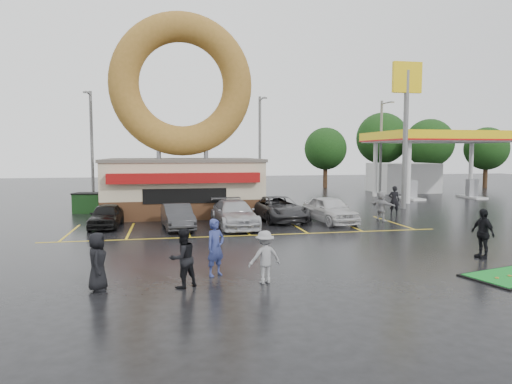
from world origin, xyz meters
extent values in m
plane|color=black|center=(0.00, 0.00, 0.00)|extent=(120.00, 120.00, 0.00)
cube|color=#472B19|center=(-3.00, 13.00, 0.60)|extent=(10.00, 8.00, 1.20)
cube|color=beige|center=(-3.00, 13.00, 2.35)|extent=(10.00, 8.00, 2.30)
cube|color=#59544C|center=(-3.00, 13.00, 3.60)|extent=(10.20, 8.20, 0.20)
cube|color=maroon|center=(-3.00, 8.70, 2.60)|extent=(9.00, 0.60, 0.60)
cylinder|color=slate|center=(-4.60, 13.00, 4.30)|extent=(0.30, 0.30, 1.20)
cylinder|color=slate|center=(-1.40, 13.00, 4.30)|extent=(0.30, 0.30, 1.20)
torus|color=brown|center=(-3.00, 13.00, 8.70)|extent=(9.60, 2.00, 9.60)
cylinder|color=silver|center=(15.00, 15.00, 2.50)|extent=(0.40, 0.40, 5.00)
cylinder|color=silver|center=(15.00, 21.00, 2.50)|extent=(0.40, 0.40, 5.00)
cylinder|color=silver|center=(25.00, 21.00, 2.50)|extent=(0.40, 0.40, 5.00)
cube|color=silver|center=(20.00, 18.00, 5.25)|extent=(12.00, 8.00, 0.50)
cube|color=yellow|center=(20.00, 18.00, 5.55)|extent=(12.30, 8.30, 0.70)
cube|color=#99999E|center=(17.00, 18.00, 0.90)|extent=(0.90, 0.60, 1.60)
cube|color=#99999E|center=(23.00, 18.00, 0.90)|extent=(0.90, 0.60, 1.60)
cube|color=silver|center=(20.00, 25.00, 1.50)|extent=(6.00, 5.00, 3.00)
cylinder|color=slate|center=(13.00, 12.00, 5.00)|extent=(0.36, 0.36, 10.00)
cube|color=yellow|center=(13.00, 12.00, 9.50)|extent=(2.20, 0.30, 2.20)
cylinder|color=slate|center=(-10.00, 20.00, 4.50)|extent=(0.24, 0.24, 9.00)
cylinder|color=slate|center=(-10.00, 19.00, 8.70)|extent=(0.12, 2.00, 0.12)
cube|color=slate|center=(-10.00, 18.00, 8.65)|extent=(0.40, 0.18, 0.12)
cylinder|color=slate|center=(4.00, 21.00, 4.50)|extent=(0.24, 0.24, 9.00)
cylinder|color=slate|center=(4.00, 20.00, 8.70)|extent=(0.12, 2.00, 0.12)
cube|color=slate|center=(4.00, 19.00, 8.65)|extent=(0.40, 0.18, 0.12)
cylinder|color=slate|center=(16.00, 22.00, 4.50)|extent=(0.24, 0.24, 9.00)
cylinder|color=slate|center=(16.00, 21.00, 8.70)|extent=(0.12, 2.00, 0.12)
cube|color=slate|center=(16.00, 20.00, 8.65)|extent=(0.40, 0.18, 0.12)
cylinder|color=#332114|center=(26.00, 30.00, 1.44)|extent=(0.50, 0.50, 2.88)
sphere|color=black|center=(26.00, 30.00, 5.20)|extent=(5.60, 5.60, 5.60)
cylinder|color=#332114|center=(32.00, 28.00, 1.26)|extent=(0.50, 0.50, 2.52)
sphere|color=black|center=(32.00, 28.00, 4.55)|extent=(4.90, 4.90, 4.90)
cylinder|color=#332114|center=(22.00, 34.00, 1.62)|extent=(0.50, 0.50, 3.24)
sphere|color=black|center=(22.00, 34.00, 5.85)|extent=(6.30, 6.30, 6.30)
cylinder|color=#332114|center=(14.00, 32.00, 1.26)|extent=(0.50, 0.50, 2.52)
sphere|color=black|center=(14.00, 32.00, 4.55)|extent=(4.90, 4.90, 4.90)
imported|color=black|center=(-7.37, 7.27, 0.66)|extent=(1.73, 3.92, 1.31)
imported|color=#2D2C2F|center=(-3.52, 6.02, 0.68)|extent=(1.89, 4.24, 1.35)
imported|color=#AEAFB4|center=(-0.42, 6.12, 0.74)|extent=(2.43, 5.23, 1.48)
imported|color=#2C2C2E|center=(2.55, 8.00, 0.73)|extent=(3.12, 5.54, 1.46)
imported|color=silver|center=(5.31, 6.56, 0.78)|extent=(2.46, 4.79, 1.56)
imported|color=navy|center=(-2.45, -3.68, 0.96)|extent=(0.84, 0.78, 1.92)
imported|color=black|center=(-3.57, -4.83, 0.91)|extent=(1.12, 1.05, 1.83)
imported|color=gray|center=(-1.01, -4.84, 0.84)|extent=(1.19, 0.84, 1.67)
imported|color=black|center=(-6.08, -4.67, 0.88)|extent=(0.57, 0.87, 1.76)
imported|color=black|center=(8.08, -3.07, 0.97)|extent=(0.56, 1.17, 1.95)
imported|color=#979699|center=(8.62, 6.65, 0.90)|extent=(1.24, 1.73, 1.81)
imported|color=black|center=(10.74, 9.14, 0.96)|extent=(0.83, 0.71, 1.91)
cube|color=#1A431A|center=(-9.39, 13.86, 0.65)|extent=(2.00, 1.53, 1.30)
camera|label=1|loc=(-3.94, -18.69, 4.14)|focal=32.00mm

